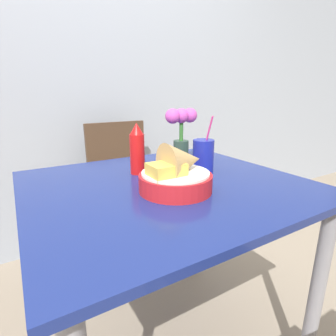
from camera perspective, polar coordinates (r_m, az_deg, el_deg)
name	(u,v)px	position (r m, az deg, el deg)	size (l,w,h in m)	color
wall_window	(80,59)	(1.93, -18.65, 21.60)	(7.00, 0.06, 2.60)	#9EA8B7
dining_table	(166,213)	(0.98, -0.35, -9.81)	(0.94, 0.85, 0.78)	navy
chair_far_window	(122,179)	(1.77, -9.91, -2.45)	(0.40, 0.40, 0.90)	#473323
food_basket	(178,173)	(0.84, 2.13, -1.19)	(0.24, 0.24, 0.16)	red
ketchup_bottle	(137,150)	(1.02, -6.72, 4.02)	(0.06, 0.06, 0.20)	red
drink_cup	(203,157)	(1.06, 7.66, 2.44)	(0.08, 0.08, 0.22)	#192399
flower_vase	(181,130)	(1.15, 2.90, 8.25)	(0.15, 0.07, 0.24)	#2D4738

